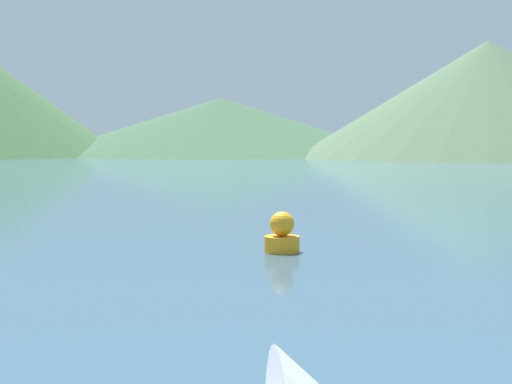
{
  "coord_description": "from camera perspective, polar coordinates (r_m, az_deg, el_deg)",
  "views": [
    {
      "loc": [
        0.71,
        0.82,
        2.15
      ],
      "look_at": [
        -0.66,
        14.0,
        1.2
      ],
      "focal_mm": 50.0,
      "sensor_mm": 36.0,
      "label": 1
    }
  ],
  "objects": [
    {
      "name": "hill_central",
      "position": [
        110.45,
        -2.84,
        5.27
      ],
      "size": [
        55.42,
        55.42,
        8.78
      ],
      "color": "#38563D",
      "rests_on": "ground_plane"
    },
    {
      "name": "buoy_marker",
      "position": [
        13.83,
        2.09,
        -3.48
      ],
      "size": [
        0.69,
        0.69,
        0.79
      ],
      "color": "orange",
      "rests_on": "ground_plane"
    },
    {
      "name": "hill_east",
      "position": [
        96.79,
        18.0,
        7.07
      ],
      "size": [
        49.68,
        49.68,
        14.97
      ],
      "color": "#4C6647",
      "rests_on": "ground_plane"
    }
  ]
}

